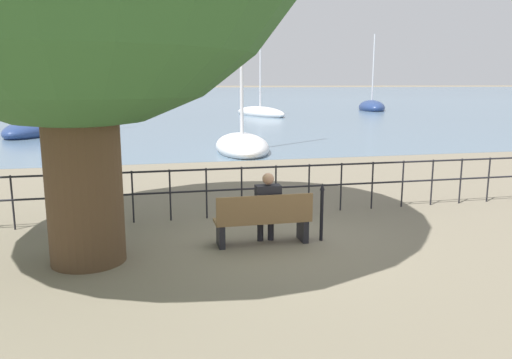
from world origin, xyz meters
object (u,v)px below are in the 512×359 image
at_px(seated_person_left, 268,205).
at_px(sailboat_0, 260,113).
at_px(sailboat_2, 37,129).
at_px(park_bench, 263,221).
at_px(sailboat_3, 59,116).
at_px(sailboat_5, 372,107).
at_px(sailboat_4, 242,144).
at_px(harbor_lighthouse, 30,56).
at_px(closed_umbrella, 322,209).

xyz_separation_m(seated_person_left, sailboat_0, (7.76, 33.49, -0.42)).
bearing_deg(sailboat_2, seated_person_left, -56.50).
height_order(park_bench, seated_person_left, seated_person_left).
bearing_deg(sailboat_3, sailboat_5, 10.24).
distance_m(seated_person_left, sailboat_0, 34.38).
distance_m(sailboat_2, sailboat_4, 13.14).
distance_m(sailboat_3, harbor_lighthouse, 90.82).
distance_m(seated_person_left, sailboat_4, 11.96).
relative_size(park_bench, sailboat_3, 0.20).
bearing_deg(park_bench, seated_person_left, 38.50).
xyz_separation_m(seated_person_left, sailboat_3, (-7.99, 31.03, -0.34)).
bearing_deg(sailboat_2, park_bench, -56.79).
relative_size(closed_umbrella, sailboat_4, 0.10).
xyz_separation_m(sailboat_2, sailboat_5, (28.34, 18.23, 0.01)).
bearing_deg(sailboat_5, closed_umbrella, -101.04).
xyz_separation_m(sailboat_2, sailboat_4, (9.52, -9.05, -0.01)).
xyz_separation_m(park_bench, sailboat_4, (1.98, 11.87, -0.13)).
bearing_deg(sailboat_2, closed_umbrella, -54.29).
bearing_deg(sailboat_4, park_bench, -93.77).
height_order(park_bench, sailboat_4, sailboat_4).
bearing_deg(sailboat_3, sailboat_0, 3.43).
bearing_deg(sailboat_5, sailboat_3, -148.62).
xyz_separation_m(sailboat_3, sailboat_5, (28.69, 8.05, -0.02)).
bearing_deg(sailboat_2, sailboat_4, -30.17).
xyz_separation_m(seated_person_left, sailboat_5, (20.70, 39.08, -0.36)).
distance_m(sailboat_3, sailboat_5, 29.80).
relative_size(park_bench, harbor_lighthouse, 0.09).
bearing_deg(sailboat_4, sailboat_5, 61.09).
height_order(sailboat_2, sailboat_4, sailboat_2).
bearing_deg(sailboat_0, sailboat_3, 170.61).
bearing_deg(closed_umbrella, sailboat_3, 106.04).
distance_m(sailboat_3, sailboat_4, 21.62).
bearing_deg(seated_person_left, sailboat_3, 104.43).
xyz_separation_m(sailboat_3, sailboat_4, (9.87, -19.23, -0.04)).
xyz_separation_m(sailboat_5, harbor_lighthouse, (-47.55, 80.38, 8.57)).
bearing_deg(sailboat_5, seated_person_left, -102.20).
distance_m(park_bench, sailboat_2, 22.24).
xyz_separation_m(park_bench, sailboat_2, (-7.54, 20.93, -0.12)).
relative_size(closed_umbrella, sailboat_0, 0.13).
xyz_separation_m(closed_umbrella, harbor_lighthouse, (-27.81, 119.54, 8.31)).
distance_m(closed_umbrella, sailboat_5, 43.86).
bearing_deg(closed_umbrella, sailboat_2, 112.31).
bearing_deg(sailboat_0, sailboat_5, 5.12).
height_order(park_bench, sailboat_2, sailboat_2).
bearing_deg(sailboat_3, park_bench, -81.19).
distance_m(seated_person_left, sailboat_3, 32.05).
relative_size(sailboat_2, sailboat_5, 1.44).
bearing_deg(closed_umbrella, harbor_lighthouse, 103.09).
height_order(park_bench, sailboat_3, sailboat_3).
height_order(park_bench, closed_umbrella, closed_umbrella).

